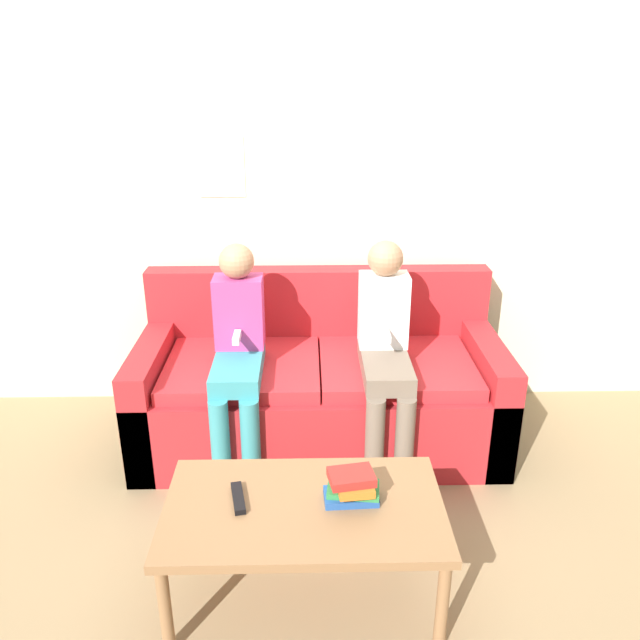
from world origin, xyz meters
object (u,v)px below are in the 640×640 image
at_px(couch, 319,389).
at_px(coffee_table, 304,514).
at_px(person_left, 238,349).
at_px(tv_remote, 238,498).
at_px(person_right, 385,346).

distance_m(couch, coffee_table, 1.10).
height_order(person_left, tv_remote, person_left).
bearing_deg(tv_remote, person_right, 42.29).
height_order(couch, tv_remote, couch).
bearing_deg(person_right, coffee_table, -113.79).
distance_m(couch, person_left, 0.56).
relative_size(coffee_table, tv_remote, 5.86).
relative_size(person_left, tv_remote, 6.36).
xyz_separation_m(person_right, tv_remote, (-0.64, -0.87, -0.21)).
height_order(coffee_table, person_left, person_left).
height_order(couch, person_right, person_right).
bearing_deg(couch, person_right, -31.88).
bearing_deg(tv_remote, coffee_table, -18.79).
xyz_separation_m(coffee_table, person_right, (0.40, 0.90, 0.27)).
relative_size(couch, tv_remote, 10.75).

